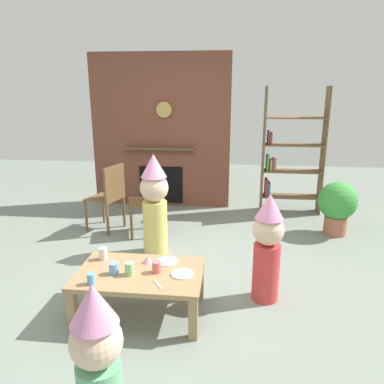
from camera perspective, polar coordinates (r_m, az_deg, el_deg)
The scene contains 19 objects.
ground_plane at distance 3.78m, azimuth -3.01°, elevation -13.96°, with size 12.00×12.00×0.00m, color gray.
brick_fireplace_feature at distance 5.98m, azimuth -4.79°, elevation 9.19°, with size 2.20×0.28×2.40m.
bookshelf at distance 5.79m, azimuth 14.61°, elevation 5.24°, with size 0.90×0.28×1.90m.
coffee_table at distance 3.23m, azimuth -8.03°, elevation -12.95°, with size 1.06×0.68×0.39m.
paper_cup_near_left at distance 3.14m, azimuth -9.62°, elevation -11.57°, with size 0.07×0.07×0.11m, color #8CD18C.
paper_cup_near_right at distance 3.45m, azimuth -13.53°, elevation -9.21°, with size 0.07×0.07×0.11m, color silver.
paper_cup_center at distance 3.08m, azimuth -15.31°, elevation -12.77°, with size 0.06×0.06×0.09m, color #669EE0.
paper_cup_far_left at distance 3.18m, azimuth -11.96°, elevation -11.45°, with size 0.08×0.08×0.09m, color #669EE0.
paper_cup_far_right at distance 3.15m, azimuth -5.47°, elevation -11.43°, with size 0.08×0.08×0.10m, color #E5666B.
paper_plate_front at distance 3.12m, azimuth -1.51°, elevation -12.51°, with size 0.19×0.19×0.01m, color white.
paper_plate_rear at distance 3.33m, azimuth -3.84°, elevation -10.63°, with size 0.19×0.19×0.01m, color white.
birthday_cake_slice at distance 3.32m, azimuth -6.84°, elevation -10.30°, with size 0.10×0.10×0.06m, color pink.
table_fork at distance 2.99m, azimuth -5.33°, elevation -13.99°, with size 0.15×0.02×0.01m, color silver.
child_with_cone_hat at distance 2.13m, azimuth -14.27°, elevation -24.45°, with size 0.27×0.27×0.98m.
child_in_pink at distance 3.37m, azimuth 11.55°, elevation -8.04°, with size 0.28×0.28×1.01m.
child_by_the_chairs at distance 4.23m, azimuth -5.80°, elevation -1.56°, with size 0.32×0.32×1.17m.
dining_chair_left at distance 5.05m, azimuth -12.60°, elevation -0.28°, with size 0.51×0.51×0.90m.
dining_chair_middle at distance 4.85m, azimuth -6.31°, elevation -0.65°, with size 0.50×0.50×0.90m.
potted_plant_tall at distance 5.17m, azimuth 21.49°, elevation -1.79°, with size 0.50×0.50×0.71m.
Camera 1 is at (0.55, -3.24, 1.88)m, focal length 34.59 mm.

